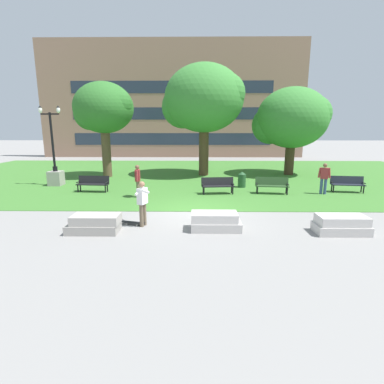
% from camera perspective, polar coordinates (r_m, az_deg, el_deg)
% --- Properties ---
extents(ground_plane, '(140.00, 140.00, 0.00)m').
position_cam_1_polar(ground_plane, '(13.22, 0.60, -3.79)').
color(ground_plane, gray).
extents(grass_lawn, '(40.00, 20.00, 0.02)m').
position_cam_1_polar(grass_lawn, '(22.99, 0.70, 3.18)').
color(grass_lawn, '#3D752D').
rests_on(grass_lawn, ground).
extents(concrete_block_center, '(1.84, 0.90, 0.64)m').
position_cam_1_polar(concrete_block_center, '(11.19, -18.05, -5.79)').
color(concrete_block_center, '#9E9991').
rests_on(concrete_block_center, ground).
extents(concrete_block_left, '(1.80, 0.90, 0.64)m').
position_cam_1_polar(concrete_block_left, '(10.93, 4.44, -5.63)').
color(concrete_block_left, '#BCB7B2').
rests_on(concrete_block_left, ground).
extents(concrete_block_right, '(1.80, 0.90, 0.64)m').
position_cam_1_polar(concrete_block_right, '(11.77, 26.55, -5.62)').
color(concrete_block_right, '#BCB7B2').
rests_on(concrete_block_right, ground).
extents(person_skateboarder, '(0.50, 0.57, 1.71)m').
position_cam_1_polar(person_skateboarder, '(11.28, -9.42, -1.65)').
color(person_skateboarder, brown).
rests_on(person_skateboarder, ground).
extents(skateboard, '(1.03, 0.48, 0.14)m').
position_cam_1_polar(skateboard, '(11.73, -11.17, -5.70)').
color(skateboard, black).
rests_on(skateboard, ground).
extents(park_bench_near_left, '(1.85, 0.73, 0.90)m').
position_cam_1_polar(park_bench_near_left, '(17.19, 14.98, 1.42)').
color(park_bench_near_left, '#284723').
rests_on(park_bench_near_left, grass_lawn).
extents(park_bench_near_right, '(1.85, 0.76, 0.90)m').
position_cam_1_polar(park_bench_near_right, '(19.15, 27.48, 1.52)').
color(park_bench_near_right, '#1E232D').
rests_on(park_bench_near_right, grass_lawn).
extents(park_bench_far_left, '(1.85, 0.71, 0.90)m').
position_cam_1_polar(park_bench_far_left, '(16.63, 4.92, 1.44)').
color(park_bench_far_left, black).
rests_on(park_bench_far_left, grass_lawn).
extents(park_bench_far_right, '(1.83, 0.65, 0.90)m').
position_cam_1_polar(park_bench_far_right, '(18.01, -18.32, 1.69)').
color(park_bench_far_right, black).
rests_on(park_bench_far_right, grass_lawn).
extents(lamp_post_right, '(1.32, 0.80, 4.90)m').
position_cam_1_polar(lamp_post_right, '(20.80, -24.61, 3.89)').
color(lamp_post_right, gray).
rests_on(lamp_post_right, grass_lawn).
extents(tree_far_left, '(4.44, 4.23, 6.77)m').
position_cam_1_polar(tree_far_left, '(23.05, -16.58, 14.91)').
color(tree_far_left, brown).
rests_on(tree_far_left, grass_lawn).
extents(tree_far_right, '(5.55, 5.28, 6.54)m').
position_cam_1_polar(tree_far_right, '(24.27, 18.38, 13.09)').
color(tree_far_right, '#42301E').
rests_on(tree_far_right, grass_lawn).
extents(tree_near_right, '(6.10, 5.81, 8.15)m').
position_cam_1_polar(tree_near_right, '(22.99, 2.14, 17.19)').
color(tree_near_right, '#4C3823').
rests_on(tree_near_right, grass_lawn).
extents(trash_bin, '(0.49, 0.49, 0.96)m').
position_cam_1_polar(trash_bin, '(18.62, 9.48, 2.38)').
color(trash_bin, '#234C28').
rests_on(trash_bin, grass_lawn).
extents(person_bystander_near_lawn, '(0.67, 0.36, 1.71)m').
position_cam_1_polar(person_bystander_near_lawn, '(17.93, 23.86, 2.66)').
color(person_bystander_near_lawn, '#384C7A').
rests_on(person_bystander_near_lawn, grass_lawn).
extents(person_bystander_far_lawn, '(0.27, 0.64, 1.71)m').
position_cam_1_polar(person_bystander_far_lawn, '(15.94, -10.31, 2.43)').
color(person_bystander_far_lawn, brown).
rests_on(person_bystander_far_lawn, grass_lawn).
extents(building_facade_distant, '(31.61, 1.03, 13.60)m').
position_cam_1_polar(building_facade_distant, '(37.44, -3.79, 17.10)').
color(building_facade_distant, '#8E6B56').
rests_on(building_facade_distant, ground).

